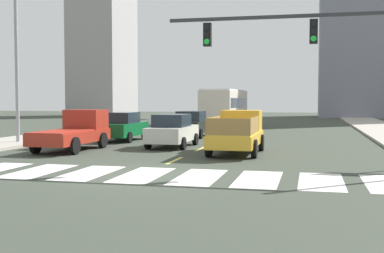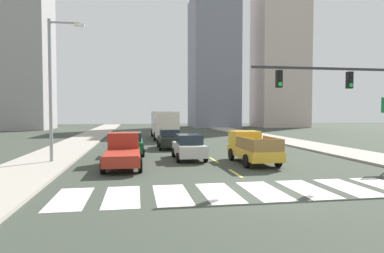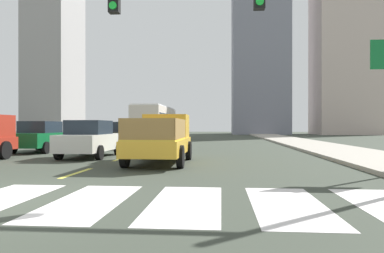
% 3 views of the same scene
% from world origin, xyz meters
% --- Properties ---
extents(ground_plane, '(160.00, 160.00, 0.00)m').
position_xyz_m(ground_plane, '(0.00, 0.00, 0.00)').
color(ground_plane, '#373E33').
extents(sidewalk_left, '(4.00, 110.00, 0.15)m').
position_xyz_m(sidewalk_left, '(-11.08, 18.00, 0.07)').
color(sidewalk_left, '#A29B8E').
rests_on(sidewalk_left, ground).
extents(crosswalk_stripe_2, '(1.34, 3.48, 0.01)m').
position_xyz_m(crosswalk_stripe_2, '(-3.81, 0.00, 0.00)').
color(crosswalk_stripe_2, silver).
rests_on(crosswalk_stripe_2, ground).
extents(crosswalk_stripe_3, '(1.34, 3.48, 0.01)m').
position_xyz_m(crosswalk_stripe_3, '(-1.91, 0.00, 0.00)').
color(crosswalk_stripe_3, silver).
rests_on(crosswalk_stripe_3, ground).
extents(crosswalk_stripe_4, '(1.34, 3.48, 0.01)m').
position_xyz_m(crosswalk_stripe_4, '(0.00, 0.00, 0.00)').
color(crosswalk_stripe_4, silver).
rests_on(crosswalk_stripe_4, ground).
extents(crosswalk_stripe_5, '(1.34, 3.48, 0.01)m').
position_xyz_m(crosswalk_stripe_5, '(1.91, 0.00, 0.00)').
color(crosswalk_stripe_5, silver).
rests_on(crosswalk_stripe_5, ground).
extents(crosswalk_stripe_6, '(1.34, 3.48, 0.01)m').
position_xyz_m(crosswalk_stripe_6, '(3.81, 0.00, 0.00)').
color(crosswalk_stripe_6, silver).
rests_on(crosswalk_stripe_6, ground).
extents(crosswalk_stripe_7, '(1.34, 3.48, 0.01)m').
position_xyz_m(crosswalk_stripe_7, '(5.72, 0.00, 0.00)').
color(crosswalk_stripe_7, silver).
rests_on(crosswalk_stripe_7, ground).
extents(lane_dash_0, '(0.16, 2.40, 0.01)m').
position_xyz_m(lane_dash_0, '(0.00, 4.00, 0.00)').
color(lane_dash_0, '#D5CE48').
rests_on(lane_dash_0, ground).
extents(lane_dash_1, '(0.16, 2.40, 0.01)m').
position_xyz_m(lane_dash_1, '(0.00, 9.00, 0.00)').
color(lane_dash_1, '#D5CE48').
rests_on(lane_dash_1, ground).
extents(lane_dash_2, '(0.16, 2.40, 0.01)m').
position_xyz_m(lane_dash_2, '(0.00, 14.00, 0.00)').
color(lane_dash_2, '#D5CE48').
rests_on(lane_dash_2, ground).
extents(lane_dash_3, '(0.16, 2.40, 0.01)m').
position_xyz_m(lane_dash_3, '(0.00, 19.00, 0.00)').
color(lane_dash_3, '#D5CE48').
rests_on(lane_dash_3, ground).
extents(lane_dash_4, '(0.16, 2.40, 0.01)m').
position_xyz_m(lane_dash_4, '(0.00, 24.00, 0.00)').
color(lane_dash_4, '#D5CE48').
rests_on(lane_dash_4, ground).
extents(lane_dash_5, '(0.16, 2.40, 0.01)m').
position_xyz_m(lane_dash_5, '(0.00, 29.00, 0.00)').
color(lane_dash_5, '#D5CE48').
rests_on(lane_dash_5, ground).
extents(lane_dash_6, '(0.16, 2.40, 0.01)m').
position_xyz_m(lane_dash_6, '(0.00, 34.00, 0.00)').
color(lane_dash_6, '#D5CE48').
rests_on(lane_dash_6, ground).
extents(lane_dash_7, '(0.16, 2.40, 0.01)m').
position_xyz_m(lane_dash_7, '(0.00, 39.00, 0.00)').
color(lane_dash_7, '#D5CE48').
rests_on(lane_dash_7, ground).
extents(pickup_stakebed, '(2.18, 5.20, 1.96)m').
position_xyz_m(pickup_stakebed, '(2.09, 7.52, 0.94)').
color(pickup_stakebed, gold).
rests_on(pickup_stakebed, ground).
extents(pickup_dark, '(2.18, 5.20, 1.96)m').
position_xyz_m(pickup_dark, '(-5.95, 7.10, 0.92)').
color(pickup_dark, '#9E281A').
rests_on(pickup_dark, ground).
extents(city_bus, '(2.72, 10.80, 3.32)m').
position_xyz_m(city_bus, '(-1.89, 27.57, 1.95)').
color(city_bus, beige).
rests_on(city_bus, ground).
extents(sedan_far, '(2.02, 4.40, 1.72)m').
position_xyz_m(sedan_far, '(-2.29, 16.53, 0.86)').
color(sedan_far, black).
rests_on(sedan_far, ground).
extents(sedan_near_left, '(2.02, 4.40, 1.72)m').
position_xyz_m(sedan_near_left, '(-1.63, 9.51, 0.86)').
color(sedan_near_left, silver).
rests_on(sedan_near_left, ground).
extents(sedan_mid, '(2.02, 4.40, 1.72)m').
position_xyz_m(sedan_mid, '(-5.61, 12.60, 0.86)').
color(sedan_mid, '#0F592B').
rests_on(sedan_mid, ground).
extents(traffic_signal_gantry, '(9.49, 0.27, 6.00)m').
position_xyz_m(traffic_signal_gantry, '(6.62, 2.40, 4.22)').
color(traffic_signal_gantry, '#2D2D33').
rests_on(traffic_signal_gantry, ground).
extents(streetlight_left, '(2.20, 0.28, 9.00)m').
position_xyz_m(streetlight_left, '(-10.28, 9.11, 4.97)').
color(streetlight_left, gray).
rests_on(streetlight_left, ground).
extents(block_mid_right, '(9.45, 10.58, 27.36)m').
position_xyz_m(block_mid_right, '(11.17, 57.28, 13.68)').
color(block_mid_right, gray).
rests_on(block_mid_right, ground).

